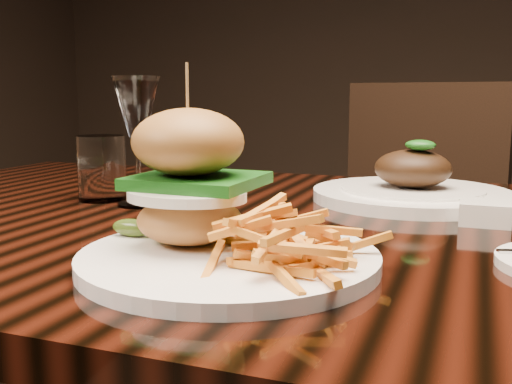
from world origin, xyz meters
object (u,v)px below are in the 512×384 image
(burger_plate, at_px, (220,215))
(far_dish, at_px, (412,189))
(wine_glass, at_px, (137,111))
(dining_table, at_px, (308,275))
(chair_far, at_px, (409,233))

(burger_plate, height_order, far_dish, burger_plate)
(wine_glass, relative_size, far_dish, 0.62)
(dining_table, relative_size, chair_far, 1.68)
(burger_plate, bearing_deg, wine_glass, 148.43)
(burger_plate, relative_size, far_dish, 0.96)
(dining_table, bearing_deg, far_dish, 60.37)
(wine_glass, bearing_deg, dining_table, -3.42)
(dining_table, xyz_separation_m, wine_glass, (-0.27, 0.02, 0.22))
(far_dish, bearing_deg, dining_table, -119.63)
(dining_table, xyz_separation_m, chair_far, (0.04, 0.89, -0.13))
(wine_glass, bearing_deg, chair_far, 70.00)
(dining_table, relative_size, wine_glass, 8.17)
(wine_glass, xyz_separation_m, far_dish, (0.39, 0.18, -0.12))
(wine_glass, height_order, chair_far, chair_far)
(dining_table, height_order, burger_plate, burger_plate)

